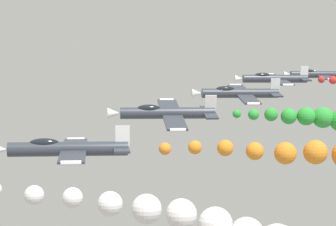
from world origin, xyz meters
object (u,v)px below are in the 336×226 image
Objects in this scene: airplane_right_inner at (66,149)px; airplane_high_slot at (318,74)px; airplane_left_outer at (166,113)px; airplane_right_outer at (239,93)px; airplane_trailing at (274,79)px.

airplane_high_slot is (45.56, -36.62, 7.13)m from airplane_right_inner.
airplane_left_outer is at bearing -39.18° from airplane_right_inner.
airplane_right_outer is 29.29m from airplane_high_slot.
airplane_left_outer is 1.00× the size of airplane_high_slot.
airplane_high_slot is (22.95, -17.97, 2.92)m from airplane_right_outer.
airplane_right_outer is at bearing 147.95° from airplane_trailing.
airplane_trailing reaches higher than airplane_right_outer.
airplane_right_inner is at bearing 141.21° from airplane_high_slot.
airplane_right_inner is at bearing 142.99° from airplane_trailing.
airplane_trailing is at bearing -32.05° from airplane_right_outer.
airplane_trailing is 1.00× the size of airplane_high_slot.
airplane_right_inner is at bearing 140.82° from airplane_left_outer.
airplane_right_inner is 1.00× the size of airplane_high_slot.
airplane_high_slot reaches higher than airplane_right_outer.
airplane_trailing reaches higher than airplane_right_inner.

